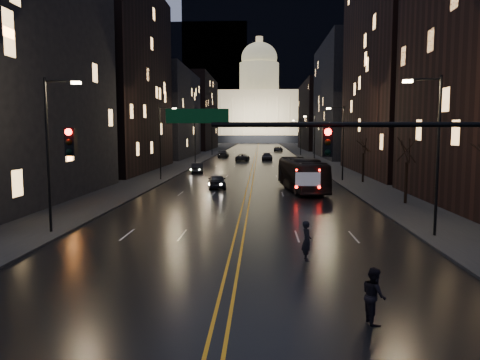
# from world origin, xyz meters

# --- Properties ---
(ground) EXTENTS (900.00, 900.00, 0.00)m
(ground) POSITION_xyz_m (0.00, 0.00, 0.00)
(ground) COLOR black
(ground) RESTS_ON ground
(road) EXTENTS (20.00, 320.00, 0.02)m
(road) POSITION_xyz_m (0.00, 130.00, 0.01)
(road) COLOR black
(road) RESTS_ON ground
(sidewalk_left) EXTENTS (8.00, 320.00, 0.16)m
(sidewalk_left) POSITION_xyz_m (-14.00, 130.00, 0.08)
(sidewalk_left) COLOR black
(sidewalk_left) RESTS_ON ground
(sidewalk_right) EXTENTS (8.00, 320.00, 0.16)m
(sidewalk_right) POSITION_xyz_m (14.00, 130.00, 0.08)
(sidewalk_right) COLOR black
(sidewalk_right) RESTS_ON ground
(center_line) EXTENTS (0.62, 320.00, 0.01)m
(center_line) POSITION_xyz_m (0.00, 130.00, 0.03)
(center_line) COLOR orange
(center_line) RESTS_ON road
(building_left_mid) EXTENTS (12.00, 30.00, 28.00)m
(building_left_mid) POSITION_xyz_m (-21.00, 54.00, 14.00)
(building_left_mid) COLOR black
(building_left_mid) RESTS_ON ground
(building_left_far) EXTENTS (12.00, 34.00, 20.00)m
(building_left_far) POSITION_xyz_m (-21.00, 92.00, 10.00)
(building_left_far) COLOR black
(building_left_far) RESTS_ON ground
(building_left_dist) EXTENTS (12.00, 40.00, 24.00)m
(building_left_dist) POSITION_xyz_m (-21.00, 140.00, 12.00)
(building_left_dist) COLOR black
(building_left_dist) RESTS_ON ground
(building_right_tall) EXTENTS (12.00, 30.00, 38.00)m
(building_right_tall) POSITION_xyz_m (21.00, 50.00, 19.00)
(building_right_tall) COLOR black
(building_right_tall) RESTS_ON ground
(building_right_mid) EXTENTS (12.00, 34.00, 26.00)m
(building_right_mid) POSITION_xyz_m (21.00, 92.00, 13.00)
(building_right_mid) COLOR black
(building_right_mid) RESTS_ON ground
(building_right_dist) EXTENTS (12.00, 40.00, 22.00)m
(building_right_dist) POSITION_xyz_m (21.00, 140.00, 11.00)
(building_right_dist) COLOR black
(building_right_dist) RESTS_ON ground
(mountain_ridge) EXTENTS (520.00, 60.00, 130.00)m
(mountain_ridge) POSITION_xyz_m (40.00, 380.00, 65.00)
(mountain_ridge) COLOR black
(mountain_ridge) RESTS_ON ground
(capitol) EXTENTS (90.00, 50.00, 58.50)m
(capitol) POSITION_xyz_m (0.00, 250.00, 17.15)
(capitol) COLOR black
(capitol) RESTS_ON ground
(traffic_signal) EXTENTS (17.29, 0.45, 7.00)m
(traffic_signal) POSITION_xyz_m (5.91, -0.00, 5.10)
(traffic_signal) COLOR black
(traffic_signal) RESTS_ON ground
(streetlamp_right_near) EXTENTS (2.13, 0.25, 9.00)m
(streetlamp_right_near) POSITION_xyz_m (10.81, 10.00, 5.08)
(streetlamp_right_near) COLOR black
(streetlamp_right_near) RESTS_ON ground
(streetlamp_left_near) EXTENTS (2.13, 0.25, 9.00)m
(streetlamp_left_near) POSITION_xyz_m (-10.81, 10.00, 5.08)
(streetlamp_left_near) COLOR black
(streetlamp_left_near) RESTS_ON ground
(streetlamp_right_mid) EXTENTS (2.13, 0.25, 9.00)m
(streetlamp_right_mid) POSITION_xyz_m (10.81, 40.00, 5.08)
(streetlamp_right_mid) COLOR black
(streetlamp_right_mid) RESTS_ON ground
(streetlamp_left_mid) EXTENTS (2.13, 0.25, 9.00)m
(streetlamp_left_mid) POSITION_xyz_m (-10.81, 40.00, 5.08)
(streetlamp_left_mid) COLOR black
(streetlamp_left_mid) RESTS_ON ground
(streetlamp_right_far) EXTENTS (2.13, 0.25, 9.00)m
(streetlamp_right_far) POSITION_xyz_m (10.81, 70.00, 5.08)
(streetlamp_right_far) COLOR black
(streetlamp_right_far) RESTS_ON ground
(streetlamp_left_far) EXTENTS (2.13, 0.25, 9.00)m
(streetlamp_left_far) POSITION_xyz_m (-10.81, 70.00, 5.08)
(streetlamp_left_far) COLOR black
(streetlamp_left_far) RESTS_ON ground
(streetlamp_right_dist) EXTENTS (2.13, 0.25, 9.00)m
(streetlamp_right_dist) POSITION_xyz_m (10.81, 100.00, 5.08)
(streetlamp_right_dist) COLOR black
(streetlamp_right_dist) RESTS_ON ground
(streetlamp_left_dist) EXTENTS (2.13, 0.25, 9.00)m
(streetlamp_left_dist) POSITION_xyz_m (-10.81, 100.00, 5.08)
(streetlamp_left_dist) COLOR black
(streetlamp_left_dist) RESTS_ON ground
(tree_right_mid) EXTENTS (2.40, 2.40, 6.65)m
(tree_right_mid) POSITION_xyz_m (13.00, 22.00, 4.53)
(tree_right_mid) COLOR black
(tree_right_mid) RESTS_ON ground
(tree_right_far) EXTENTS (2.40, 2.40, 6.65)m
(tree_right_far) POSITION_xyz_m (13.00, 38.00, 4.53)
(tree_right_far) COLOR black
(tree_right_far) RESTS_ON ground
(bus) EXTENTS (4.36, 12.14, 3.31)m
(bus) POSITION_xyz_m (5.36, 30.80, 1.65)
(bus) COLOR black
(bus) RESTS_ON ground
(oncoming_car_a) EXTENTS (2.38, 4.75, 1.55)m
(oncoming_car_a) POSITION_xyz_m (-3.38, 32.38, 0.78)
(oncoming_car_a) COLOR black
(oncoming_car_a) RESTS_ON ground
(oncoming_car_b) EXTENTS (2.20, 4.75, 1.51)m
(oncoming_car_b) POSITION_xyz_m (-7.87, 49.97, 0.75)
(oncoming_car_b) COLOR black
(oncoming_car_b) RESTS_ON ground
(oncoming_car_c) EXTENTS (2.89, 5.44, 1.46)m
(oncoming_car_c) POSITION_xyz_m (-2.50, 78.55, 0.73)
(oncoming_car_c) COLOR black
(oncoming_car_c) RESTS_ON ground
(oncoming_car_d) EXTENTS (2.28, 5.59, 1.62)m
(oncoming_car_d) POSITION_xyz_m (-7.46, 91.03, 0.81)
(oncoming_car_d) COLOR black
(oncoming_car_d) RESTS_ON ground
(receding_car_a) EXTENTS (2.17, 4.67, 1.48)m
(receding_car_a) POSITION_xyz_m (5.65, 43.65, 0.74)
(receding_car_a) COLOR black
(receding_car_a) RESTS_ON ground
(receding_car_b) EXTENTS (1.99, 4.66, 1.57)m
(receding_car_b) POSITION_xyz_m (6.05, 60.18, 0.79)
(receding_car_b) COLOR black
(receding_car_b) RESTS_ON ground
(receding_car_c) EXTENTS (2.23, 5.37, 1.55)m
(receding_car_c) POSITION_xyz_m (2.50, 80.60, 0.78)
(receding_car_c) COLOR black
(receding_car_c) RESTS_ON ground
(receding_car_d) EXTENTS (2.69, 5.64, 1.55)m
(receding_car_d) POSITION_xyz_m (6.37, 124.41, 0.78)
(receding_car_d) COLOR black
(receding_car_d) RESTS_ON ground
(pedestrian_a) EXTENTS (0.50, 0.72, 1.87)m
(pedestrian_a) POSITION_xyz_m (3.35, 5.00, 0.94)
(pedestrian_a) COLOR black
(pedestrian_a) RESTS_ON ground
(pedestrian_b) EXTENTS (0.59, 0.92, 1.77)m
(pedestrian_b) POSITION_xyz_m (4.76, -2.00, 0.89)
(pedestrian_b) COLOR black
(pedestrian_b) RESTS_ON ground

